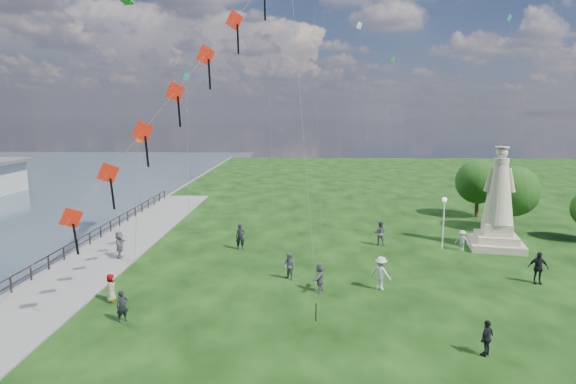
{
  "coord_description": "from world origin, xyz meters",
  "views": [
    {
      "loc": [
        -0.19,
        -18.95,
        9.9
      ],
      "look_at": [
        -1.0,
        8.0,
        5.5
      ],
      "focal_mm": 30.0,
      "sensor_mm": 36.0,
      "label": 1
    }
  ],
  "objects_px": {
    "person_6": "(240,237)",
    "person_10": "(111,288)",
    "person_2": "(381,273)",
    "person_8": "(462,240)",
    "person_11": "(320,277)",
    "person_0": "(122,306)",
    "lamppost": "(444,212)",
    "person_7": "(380,233)",
    "person_3": "(487,338)",
    "person_9": "(538,268)",
    "person_5": "(120,246)",
    "statue": "(498,210)",
    "person_1": "(289,266)"
  },
  "relations": [
    {
      "from": "person_2",
      "to": "person_9",
      "type": "height_order",
      "value": "person_9"
    },
    {
      "from": "person_10",
      "to": "person_11",
      "type": "bearing_deg",
      "value": -88.22
    },
    {
      "from": "person_3",
      "to": "person_7",
      "type": "xyz_separation_m",
      "value": [
        -1.71,
        16.94,
        0.17
      ]
    },
    {
      "from": "person_3",
      "to": "person_10",
      "type": "bearing_deg",
      "value": -59.2
    },
    {
      "from": "person_1",
      "to": "person_2",
      "type": "xyz_separation_m",
      "value": [
        5.24,
        -1.46,
        0.13
      ]
    },
    {
      "from": "person_1",
      "to": "person_9",
      "type": "distance_m",
      "value": 14.63
    },
    {
      "from": "person_3",
      "to": "statue",
      "type": "bearing_deg",
      "value": -155.2
    },
    {
      "from": "person_3",
      "to": "person_0",
      "type": "bearing_deg",
      "value": -52.43
    },
    {
      "from": "lamppost",
      "to": "person_5",
      "type": "xyz_separation_m",
      "value": [
        -22.93,
        -3.31,
        -1.86
      ]
    },
    {
      "from": "person_6",
      "to": "person_9",
      "type": "distance_m",
      "value": 19.58
    },
    {
      "from": "statue",
      "to": "person_7",
      "type": "distance_m",
      "value": 8.75
    },
    {
      "from": "person_0",
      "to": "person_1",
      "type": "relative_size",
      "value": 0.94
    },
    {
      "from": "lamppost",
      "to": "person_9",
      "type": "distance_m",
      "value": 8.33
    },
    {
      "from": "lamppost",
      "to": "person_10",
      "type": "xyz_separation_m",
      "value": [
        -20.56,
        -10.82,
        -2.03
      ]
    },
    {
      "from": "lamppost",
      "to": "person_11",
      "type": "bearing_deg",
      "value": -136.08
    },
    {
      "from": "person_5",
      "to": "person_10",
      "type": "relative_size",
      "value": 1.23
    },
    {
      "from": "person_1",
      "to": "person_7",
      "type": "height_order",
      "value": "person_7"
    },
    {
      "from": "lamppost",
      "to": "person_9",
      "type": "xyz_separation_m",
      "value": [
        3.46,
        -7.36,
        -1.82
      ]
    },
    {
      "from": "person_3",
      "to": "person_9",
      "type": "xyz_separation_m",
      "value": [
        6.23,
        8.75,
        0.19
      ]
    },
    {
      "from": "person_8",
      "to": "person_11",
      "type": "relative_size",
      "value": 0.91
    },
    {
      "from": "person_0",
      "to": "person_11",
      "type": "bearing_deg",
      "value": -14.32
    },
    {
      "from": "person_5",
      "to": "person_7",
      "type": "bearing_deg",
      "value": -88.78
    },
    {
      "from": "person_6",
      "to": "person_2",
      "type": "bearing_deg",
      "value": -49.2
    },
    {
      "from": "person_11",
      "to": "statue",
      "type": "bearing_deg",
      "value": 140.97
    },
    {
      "from": "person_1",
      "to": "person_3",
      "type": "bearing_deg",
      "value": -5.51
    },
    {
      "from": "lamppost",
      "to": "person_0",
      "type": "height_order",
      "value": "lamppost"
    },
    {
      "from": "person_1",
      "to": "person_3",
      "type": "distance_m",
      "value": 12.28
    },
    {
      "from": "person_2",
      "to": "person_8",
      "type": "distance_m",
      "value": 10.87
    },
    {
      "from": "person_3",
      "to": "person_1",
      "type": "bearing_deg",
      "value": -89.52
    },
    {
      "from": "person_3",
      "to": "person_8",
      "type": "height_order",
      "value": "person_3"
    },
    {
      "from": "statue",
      "to": "person_1",
      "type": "height_order",
      "value": "statue"
    },
    {
      "from": "person_2",
      "to": "person_11",
      "type": "distance_m",
      "value": 3.51
    },
    {
      "from": "person_6",
      "to": "person_10",
      "type": "relative_size",
      "value": 1.26
    },
    {
      "from": "person_2",
      "to": "person_5",
      "type": "relative_size",
      "value": 1.03
    },
    {
      "from": "person_7",
      "to": "person_8",
      "type": "height_order",
      "value": "person_7"
    },
    {
      "from": "person_7",
      "to": "statue",
      "type": "bearing_deg",
      "value": -167.19
    },
    {
      "from": "lamppost",
      "to": "person_6",
      "type": "xyz_separation_m",
      "value": [
        -14.95,
        -0.68,
        -1.84
      ]
    },
    {
      "from": "person_5",
      "to": "person_7",
      "type": "height_order",
      "value": "person_7"
    },
    {
      "from": "person_0",
      "to": "person_3",
      "type": "bearing_deg",
      "value": -47.95
    },
    {
      "from": "person_6",
      "to": "person_9",
      "type": "bearing_deg",
      "value": -27.82
    },
    {
      "from": "statue",
      "to": "person_0",
      "type": "height_order",
      "value": "statue"
    },
    {
      "from": "person_5",
      "to": "person_7",
      "type": "distance_m",
      "value": 18.9
    },
    {
      "from": "person_2",
      "to": "person_8",
      "type": "relative_size",
      "value": 1.27
    },
    {
      "from": "person_0",
      "to": "person_8",
      "type": "distance_m",
      "value": 24.02
    },
    {
      "from": "person_7",
      "to": "person_9",
      "type": "bearing_deg",
      "value": 150.6
    },
    {
      "from": "lamppost",
      "to": "person_5",
      "type": "relative_size",
      "value": 2.08
    },
    {
      "from": "person_6",
      "to": "person_11",
      "type": "distance_m",
      "value": 10.05
    },
    {
      "from": "person_7",
      "to": "person_9",
      "type": "distance_m",
      "value": 11.41
    },
    {
      "from": "person_8",
      "to": "lamppost",
      "type": "bearing_deg",
      "value": -163.42
    },
    {
      "from": "person_8",
      "to": "statue",
      "type": "bearing_deg",
      "value": 51.78
    }
  ]
}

